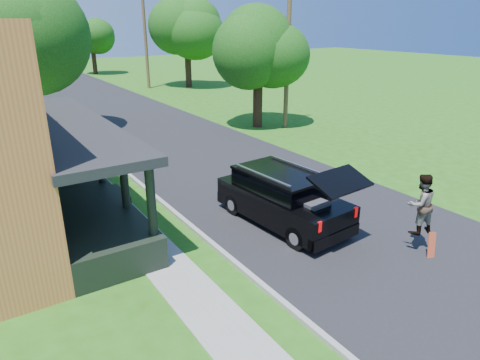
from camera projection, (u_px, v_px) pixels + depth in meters
ground at (347, 230)px, 13.42m from camera, size 140.00×140.00×0.00m
street at (129, 117)px, 29.11m from camera, size 8.00×120.00×0.02m
curb at (67, 124)px, 27.04m from camera, size 0.15×120.00×0.12m
sidewalk at (41, 127)px, 26.25m from camera, size 1.30×120.00×0.03m
black_suv at (283, 198)px, 13.57m from camera, size 2.26×5.07×2.30m
skateboarder at (421, 204)px, 11.76m from camera, size 0.97×0.83×1.74m
skateboard at (431, 248)px, 11.81m from camera, size 0.41×0.29×0.87m
tree_left_mid at (11, 28)px, 22.11m from camera, size 6.99×6.76×8.99m
tree_right_near at (258, 44)px, 24.75m from camera, size 5.94×5.58×7.56m
tree_right_mid at (186, 25)px, 40.31m from camera, size 6.65×6.76×8.84m
tree_right_far at (91, 33)px, 50.50m from camera, size 5.10×5.17×7.21m
utility_pole_near at (288, 44)px, 24.56m from camera, size 1.64×0.28×9.50m
utility_pole_far at (145, 33)px, 39.75m from camera, size 1.76×0.58×9.87m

